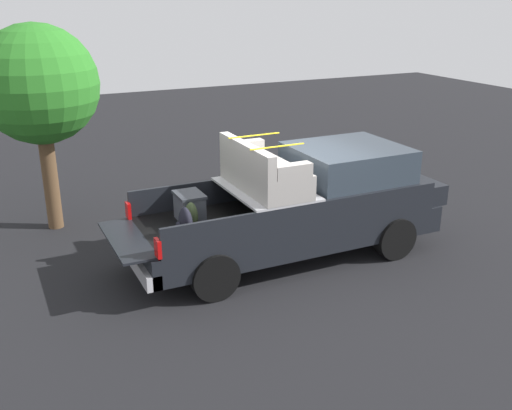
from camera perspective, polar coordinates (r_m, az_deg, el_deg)
ground_plane at (r=10.75m, az=2.89°, el=-5.04°), size 40.00×40.00×0.00m
pickup_truck at (r=10.56m, az=4.80°, el=0.16°), size 6.05×2.06×2.23m
tree_background at (r=12.04m, az=-20.48°, el=10.86°), size 2.28×2.28×4.06m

